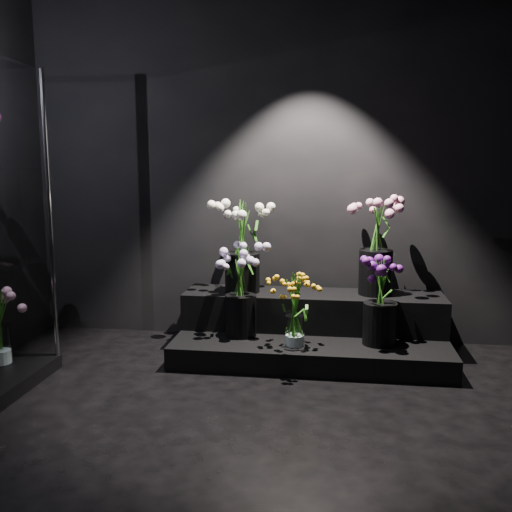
# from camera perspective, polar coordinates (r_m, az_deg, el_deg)

# --- Properties ---
(floor) EXTENTS (4.00, 4.00, 0.00)m
(floor) POSITION_cam_1_polar(r_m,az_deg,el_deg) (3.00, -2.40, -19.27)
(floor) COLOR black
(floor) RESTS_ON ground
(wall_back) EXTENTS (4.00, 0.00, 4.00)m
(wall_back) POSITION_cam_1_polar(r_m,az_deg,el_deg) (4.61, 2.00, 8.86)
(wall_back) COLOR black
(wall_back) RESTS_ON floor
(display_riser) EXTENTS (1.99, 0.88, 0.44)m
(display_riser) POSITION_cam_1_polar(r_m,az_deg,el_deg) (4.38, 5.59, -7.35)
(display_riser) COLOR black
(display_riser) RESTS_ON floor
(bouquet_orange_bells) EXTENTS (0.29, 0.29, 0.50)m
(bouquet_orange_bells) POSITION_cam_1_polar(r_m,az_deg,el_deg) (3.98, 3.92, -5.37)
(bouquet_orange_bells) COLOR white
(bouquet_orange_bells) RESTS_ON display_riser
(bouquet_lilac) EXTENTS (0.36, 0.36, 0.66)m
(bouquet_lilac) POSITION_cam_1_polar(r_m,az_deg,el_deg) (4.18, -1.53, -2.95)
(bouquet_lilac) COLOR black
(bouquet_lilac) RESTS_ON display_riser
(bouquet_purple) EXTENTS (0.35, 0.35, 0.61)m
(bouquet_purple) POSITION_cam_1_polar(r_m,az_deg,el_deg) (4.08, 12.36, -3.96)
(bouquet_purple) COLOR black
(bouquet_purple) RESTS_ON display_riser
(bouquet_cream_roses) EXTENTS (0.51, 0.51, 0.73)m
(bouquet_cream_roses) POSITION_cam_1_polar(r_m,az_deg,el_deg) (4.38, -1.39, 1.77)
(bouquet_cream_roses) COLOR black
(bouquet_cream_roses) RESTS_ON display_riser
(bouquet_pink_roses) EXTENTS (0.40, 0.40, 0.75)m
(bouquet_pink_roses) POSITION_cam_1_polar(r_m,az_deg,el_deg) (4.38, 11.97, 1.82)
(bouquet_pink_roses) COLOR black
(bouquet_pink_roses) RESTS_ON display_riser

